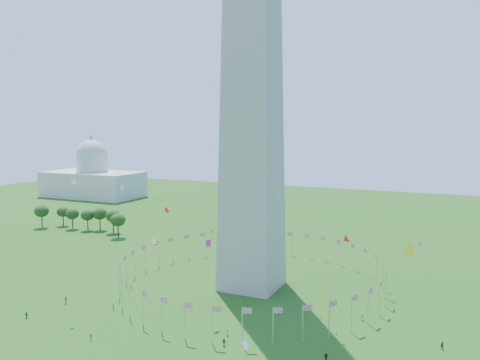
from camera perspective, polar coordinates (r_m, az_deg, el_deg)
name	(u,v)px	position (r m, az deg, el deg)	size (l,w,h in m)	color
ground	(161,358)	(108.84, -9.65, -20.57)	(600.00, 600.00, 0.00)	#1B4911
washington_monument	(253,6)	(145.55, 1.55, 20.40)	(16.80, 16.80, 169.00)	#AAA797
flag_ring	(252,272)	(148.05, 1.45, -11.21)	(80.24, 80.24, 9.00)	silver
capitol_building	(92,165)	(351.53, -17.58, 1.77)	(70.00, 35.00, 46.00)	beige
crowd	(197,360)	(104.99, -5.29, -21.01)	(99.64, 75.68, 1.98)	#212A4E
kites_aloft	(233,242)	(115.68, -0.84, -7.58)	(102.19, 71.62, 26.63)	red
tree_line_west	(85,220)	(237.89, -18.33, -4.62)	(55.36, 15.67, 11.01)	#2B551C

